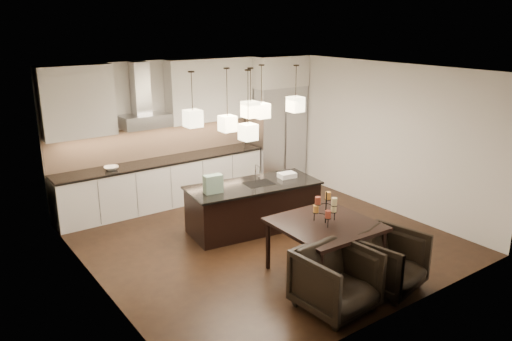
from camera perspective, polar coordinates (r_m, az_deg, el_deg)
floor at (r=8.48m, az=0.79°, el=-7.84°), size 5.50×5.50×0.02m
ceiling at (r=7.74m, az=0.88°, el=11.48°), size 5.50×5.50×0.02m
wall_back at (r=10.28m, az=-8.37°, el=4.71°), size 5.50×0.02×2.80m
wall_front at (r=6.11m, az=16.43°, el=-4.33°), size 5.50×0.02×2.80m
wall_left at (r=6.80m, az=-18.23°, el=-2.33°), size 0.02×5.50×2.80m
wall_right at (r=9.84m, az=13.91°, el=3.85°), size 0.02×5.50×2.80m
refrigerator at (r=11.15m, az=2.25°, el=4.12°), size 1.20×0.72×2.15m
fridge_panel at (r=10.92m, az=2.34°, el=11.30°), size 1.26×0.72×0.65m
lower_cabinets at (r=9.98m, az=-10.43°, el=-1.48°), size 4.21×0.62×0.88m
countertop at (r=9.85m, az=-10.57°, el=1.06°), size 4.21×0.66×0.04m
backsplash at (r=10.03m, az=-11.41°, el=3.28°), size 4.21×0.02×0.63m
upper_cab_left at (r=9.21m, az=-19.77°, el=7.39°), size 1.25×0.35×1.25m
upper_cab_right at (r=10.25m, az=-5.28°, el=9.18°), size 1.85×0.35×1.25m
hood_canopy at (r=9.59m, az=-12.59°, el=5.55°), size 0.90×0.52×0.24m
hood_chimney at (r=9.59m, az=-13.08°, el=9.17°), size 0.30×0.28×0.96m
fruit_bowl at (r=9.42m, az=-16.21°, el=0.26°), size 0.31×0.31×0.06m
island_body at (r=8.74m, az=-0.31°, el=-4.23°), size 2.32×1.17×0.78m
island_top at (r=8.60m, az=-0.31°, el=-1.69°), size 2.40×1.25×0.04m
faucet at (r=8.65m, az=-0.07°, el=-0.26°), size 0.12×0.22×0.34m
tote_bag at (r=8.16m, az=-4.93°, el=-1.54°), size 0.32×0.20×0.30m
food_container at (r=8.95m, az=3.57°, el=-0.54°), size 0.33×0.25×0.09m
dining_table at (r=7.30m, az=7.80°, el=-8.79°), size 1.35×1.35×0.79m
candelabra at (r=7.05m, az=8.01°, el=-4.19°), size 0.39×0.39×0.46m
candle_a at (r=7.16m, az=8.87°, el=-4.28°), size 0.08×0.08×0.11m
candle_b at (r=7.11m, az=6.87°, el=-4.35°), size 0.08×0.08×0.11m
candle_c at (r=6.94m, az=8.23°, el=-4.97°), size 0.08×0.08×0.11m
candle_d at (r=7.15m, az=8.24°, el=-2.85°), size 0.08×0.08×0.11m
candle_e at (r=6.94m, az=7.09°, el=-3.42°), size 0.08×0.08×0.11m
candle_f at (r=6.93m, az=8.93°, el=-3.53°), size 0.08×0.08×0.11m
armchair_left at (r=6.48m, az=9.13°, el=-12.26°), size 0.93×0.95×0.82m
armchair_right at (r=7.10m, az=14.83°, el=-9.97°), size 1.01×1.03×0.80m
pendant_a at (r=7.76m, az=-7.23°, el=5.92°), size 0.24×0.24×0.26m
pendant_b at (r=8.28m, az=-3.28°, el=5.38°), size 0.24×0.24×0.26m
pendant_c at (r=8.24m, az=-0.63°, el=7.00°), size 0.24×0.24×0.26m
pendant_d at (r=8.82m, az=0.61°, el=6.85°), size 0.24×0.24×0.26m
pendant_e at (r=8.77m, az=4.53°, el=7.55°), size 0.24×0.24×0.26m
pendant_f at (r=8.00m, az=-0.90°, el=4.42°), size 0.24×0.24×0.26m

